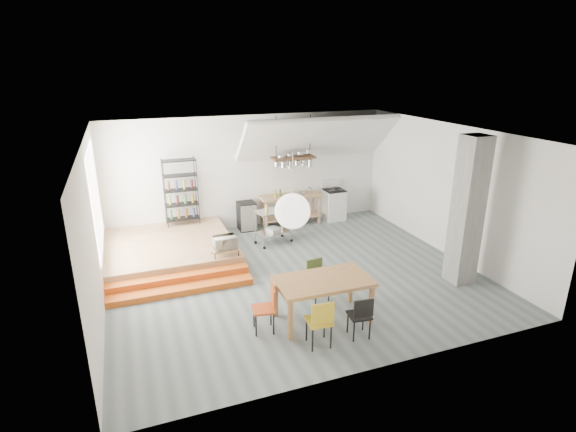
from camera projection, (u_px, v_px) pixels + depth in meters
name	position (u px, v px, depth m)	size (l,w,h in m)	color
floor	(294.00, 275.00, 10.15)	(8.00, 8.00, 0.00)	slate
wall_back	(250.00, 172.00, 12.73)	(8.00, 0.04, 3.20)	silver
wall_left	(94.00, 231.00, 8.31)	(0.04, 7.00, 3.20)	silver
wall_right	(447.00, 190.00, 10.95)	(0.04, 7.00, 3.20)	silver
ceiling	(295.00, 133.00, 9.11)	(8.00, 7.00, 0.02)	white
slope_ceiling	(317.00, 138.00, 12.49)	(4.40, 1.80, 0.15)	white
window_pane	(96.00, 199.00, 9.58)	(0.02, 2.50, 2.20)	white
platform	(170.00, 249.00, 11.03)	(3.00, 3.00, 0.40)	#936C49
step_lower	(182.00, 290.00, 9.35)	(3.00, 0.35, 0.13)	#D15A18
step_upper	(179.00, 280.00, 9.64)	(3.00, 0.35, 0.27)	#D15A18
concrete_column	(467.00, 211.00, 9.39)	(0.50, 0.50, 3.20)	slate
kitchen_counter	(291.00, 204.00, 13.10)	(1.80, 0.60, 0.91)	#936C49
stove	(334.00, 204.00, 13.62)	(0.60, 0.60, 1.18)	white
pot_rack	(294.00, 160.00, 12.47)	(1.20, 0.50, 1.43)	#432E1A
wire_shelving	(181.00, 191.00, 11.90)	(0.88, 0.38, 1.80)	black
microwave_shelf	(225.00, 249.00, 10.18)	(0.60, 0.40, 0.16)	#936C49
paper_lantern	(293.00, 211.00, 7.51)	(0.60, 0.60, 0.60)	white
dining_table	(323.00, 284.00, 8.17)	(1.75, 1.01, 0.83)	olive
chair_mustard	(320.00, 319.00, 7.42)	(0.44, 0.44, 0.88)	gold
chair_black	(361.00, 314.00, 7.68)	(0.40, 0.40, 0.80)	black
chair_olive	(317.00, 276.00, 9.00)	(0.43, 0.43, 0.83)	#4A592A
chair_red	(267.00, 305.00, 7.90)	(0.45, 0.45, 0.85)	#C14A1B
rolling_cart	(273.00, 222.00, 11.77)	(1.02, 0.73, 0.92)	silver
mini_fridge	(247.00, 216.00, 12.78)	(0.48, 0.48, 0.81)	black
microwave	(225.00, 242.00, 10.13)	(0.51, 0.35, 0.28)	beige
bowl	(300.00, 193.00, 13.05)	(0.24, 0.24, 0.06)	silver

